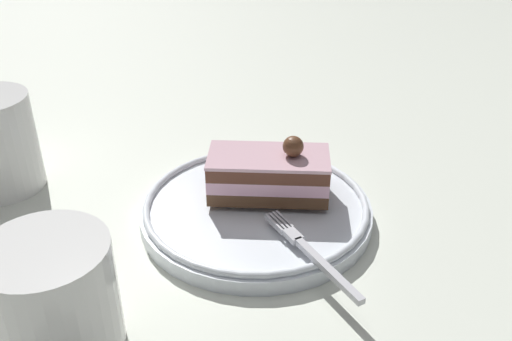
# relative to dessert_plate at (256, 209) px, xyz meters

# --- Properties ---
(ground_plane) EXTENTS (2.40, 2.40, 0.00)m
(ground_plane) POSITION_rel_dessert_plate_xyz_m (-0.02, -0.02, -0.01)
(ground_plane) COLOR silver
(dessert_plate) EXTENTS (0.20, 0.20, 0.02)m
(dessert_plate) POSITION_rel_dessert_plate_xyz_m (0.00, 0.00, 0.00)
(dessert_plate) COLOR white
(dessert_plate) RESTS_ON ground_plane
(cake_slice) EXTENTS (0.06, 0.11, 0.06)m
(cake_slice) POSITION_rel_dessert_plate_xyz_m (-0.01, 0.01, 0.03)
(cake_slice) COLOR brown
(cake_slice) RESTS_ON dessert_plate
(fork) EXTENTS (0.10, 0.08, 0.00)m
(fork) POSITION_rel_dessert_plate_xyz_m (0.07, 0.05, 0.01)
(fork) COLOR silver
(fork) RESTS_ON dessert_plate
(drink_glass_far) EXTENTS (0.08, 0.08, 0.08)m
(drink_glass_far) POSITION_rel_dessert_plate_xyz_m (0.16, -0.11, 0.03)
(drink_glass_far) COLOR white
(drink_glass_far) RESTS_ON ground_plane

